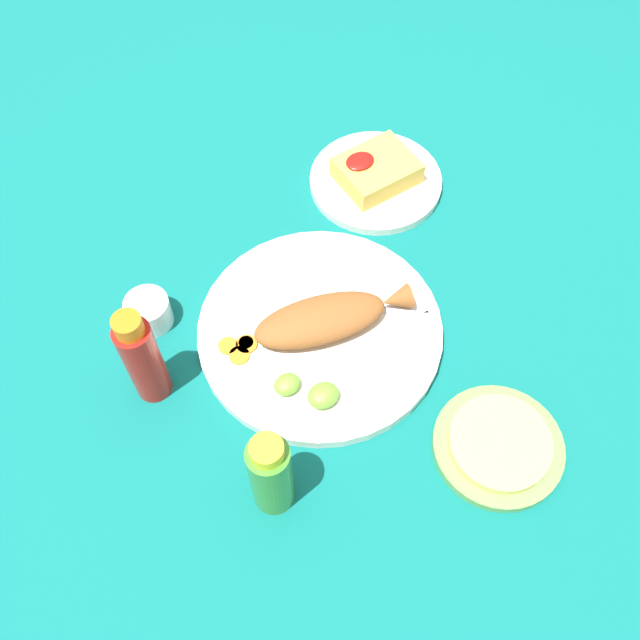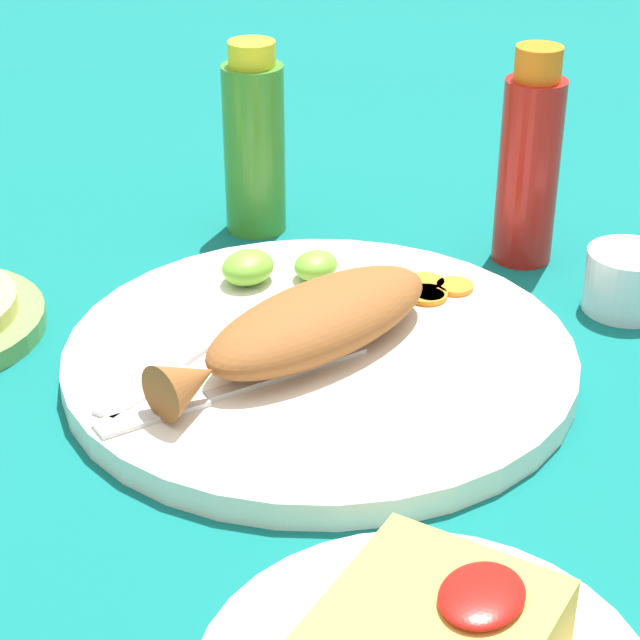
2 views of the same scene
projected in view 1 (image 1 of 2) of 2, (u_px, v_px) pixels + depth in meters
ground_plane at (320, 334)px, 1.00m from camera, size 4.00×4.00×0.00m
main_plate at (320, 331)px, 0.99m from camera, size 0.34×0.34×0.02m
fried_fish at (327, 318)px, 0.97m from camera, size 0.23×0.12×0.04m
fork_near at (379, 311)px, 0.99m from camera, size 0.17×0.10×0.00m
fork_far at (383, 341)px, 0.97m from camera, size 0.19×0.02×0.00m
carrot_slice_near at (228, 346)px, 0.96m from camera, size 0.03×0.03×0.00m
carrot_slice_mid at (246, 343)px, 0.97m from camera, size 0.02×0.02×0.00m
carrot_slice_far at (247, 344)px, 0.97m from camera, size 0.03×0.03×0.00m
carrot_slice_extra at (239, 355)px, 0.96m from camera, size 0.03×0.03×0.00m
lime_wedge_main at (287, 384)px, 0.93m from camera, size 0.04×0.03×0.02m
lime_wedge_side at (323, 395)px, 0.91m from camera, size 0.04×0.04×0.02m
hot_sauce_bottle_red at (142, 358)px, 0.89m from camera, size 0.05×0.05×0.17m
hot_sauce_bottle_green at (271, 474)px, 0.81m from camera, size 0.05×0.05×0.16m
salt_cup at (149, 313)px, 0.99m from camera, size 0.06×0.06×0.05m
side_plate_fries at (376, 181)px, 1.14m from camera, size 0.21×0.21×0.01m
fries_pile at (376, 170)px, 1.12m from camera, size 0.12×0.09×0.04m
tortilla_plate at (498, 446)px, 0.90m from camera, size 0.17×0.17×0.01m
tortilla_stack at (500, 443)px, 0.89m from camera, size 0.13×0.13×0.01m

